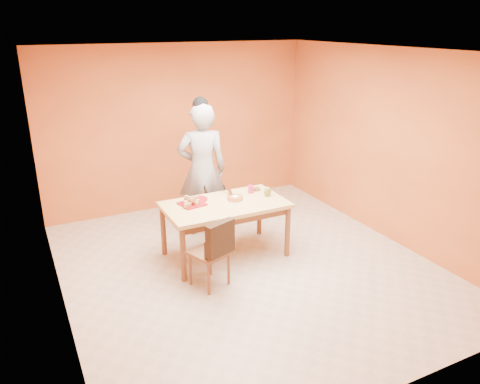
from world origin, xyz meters
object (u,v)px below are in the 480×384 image
dining_table (225,210)px  checker_tin (256,189)px  dining_chair (210,251)px  sponge_cake (235,198)px  magenta_glass (251,189)px  pastry_platter (192,204)px  person (202,170)px  egg_ornament (267,191)px  red_dinner_plate (198,199)px

dining_table → checker_tin: bearing=22.6°
dining_chair → sponge_cake: dining_chair is taller
sponge_cake → magenta_glass: (0.33, 0.18, 0.02)m
magenta_glass → pastry_platter: bearing=-177.0°
person → checker_tin: size_ratio=18.67×
person → pastry_platter: size_ratio=6.50×
pastry_platter → egg_ornament: (1.04, -0.17, 0.06)m
dining_chair → sponge_cake: size_ratio=4.08×
pastry_platter → egg_ornament: 1.05m
person → red_dinner_plate: 0.66m
person → magenta_glass: (0.46, -0.63, -0.16)m
pastry_platter → checker_tin: bearing=5.8°
dining_table → egg_ornament: size_ratio=11.96×
dining_table → dining_chair: (-0.49, -0.63, -0.21)m
dining_table → checker_tin: checker_tin is taller
person → pastry_platter: (-0.43, -0.68, -0.21)m
dining_table → egg_ornament: 0.65m
pastry_platter → magenta_glass: size_ratio=2.80×
dining_chair → person: (0.51, 1.45, 0.52)m
dining_chair → person: 1.63m
dining_chair → pastry_platter: size_ratio=2.92×
person → sponge_cake: size_ratio=9.07×
dining_chair → magenta_glass: bearing=20.3°
magenta_glass → dining_table: bearing=-158.1°
dining_chair → magenta_glass: size_ratio=8.18×
dining_table → person: bearing=88.4°
dining_chair → egg_ornament: 1.33m
dining_table → red_dinner_plate: red_dinner_plate is taller
dining_table → red_dinner_plate: bearing=135.0°
person → pastry_platter: person is taller
person → egg_ornament: 1.05m
red_dinner_plate → egg_ornament: 0.95m
magenta_glass → checker_tin: 0.14m
red_dinner_plate → magenta_glass: 0.76m
red_dinner_plate → egg_ornament: egg_ornament is taller
sponge_cake → red_dinner_plate: bearing=149.2°
person → checker_tin: bearing=150.9°
red_dinner_plate → person: bearing=62.1°
red_dinner_plate → magenta_glass: size_ratio=2.41×
sponge_cake → egg_ornament: 0.48m
person → checker_tin: (0.58, -0.57, -0.20)m
pastry_platter → red_dinner_plate: (0.13, 0.12, -0.00)m
person → egg_ornament: bearing=141.2°
pastry_platter → magenta_glass: magenta_glass is taller
egg_ornament → checker_tin: size_ratio=1.28×
pastry_platter → red_dinner_plate: size_ratio=1.16×
sponge_cake → egg_ornament: bearing=-3.9°
pastry_platter → sponge_cake: (0.56, -0.13, 0.03)m
egg_ornament → checker_tin: (-0.03, 0.27, -0.05)m
pastry_platter → checker_tin: size_ratio=2.87×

